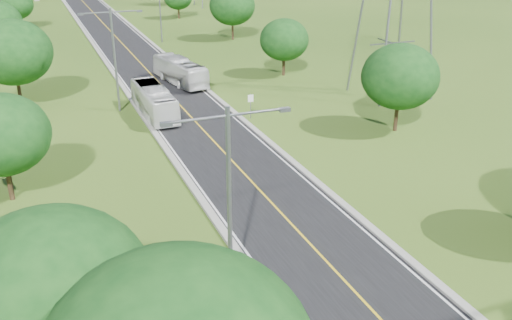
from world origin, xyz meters
The scene contains 17 objects.
ground centered at (0.00, 60.00, 0.00)m, with size 260.00×260.00×0.00m, color #2E4B15.
road centered at (0.00, 66.00, 0.03)m, with size 8.00×150.00×0.06m, color black.
curb_left centered at (-4.25, 66.00, 0.11)m, with size 0.50×150.00×0.22m, color gray.
curb_right centered at (4.25, 66.00, 0.11)m, with size 0.50×150.00×0.22m, color gray.
speed_limit_sign centered at (5.20, 37.98, 1.60)m, with size 0.55×0.09×2.40m.
streetlight_near_left centered at (-6.00, 12.00, 5.94)m, with size 5.90×0.25×10.00m.
streetlight_mid_left centered at (-6.00, 45.00, 5.94)m, with size 5.90×0.25×10.00m.
streetlight_far_right centered at (6.00, 78.00, 5.94)m, with size 5.90×0.25×10.00m.
tree_la centered at (-14.00, 8.00, 5.27)m, with size 7.14×7.14×8.30m.
tree_lb centered at (-16.00, 28.00, 4.64)m, with size 6.30×6.30×7.33m.
tree_lc centered at (-15.00, 50.00, 5.58)m, with size 7.56×7.56×8.79m.
tree_le centered at (-14.50, 98.00, 4.33)m, with size 5.88×5.88×6.84m.
tree_rb centered at (16.00, 30.00, 4.95)m, with size 6.72×6.72×7.82m.
tree_rc centered at (15.00, 52.00, 4.33)m, with size 5.88×5.88×6.84m.
tree_rd centered at (17.00, 76.00, 5.27)m, with size 7.14×7.14×8.30m.
bus_outbound centered at (2.24, 52.73, 1.50)m, with size 2.41×10.30×2.87m, color white.
bus_inbound centered at (-3.07, 42.33, 1.48)m, with size 2.39×10.23×2.85m, color white.
Camera 1 is at (-13.57, -10.15, 17.29)m, focal length 40.00 mm.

